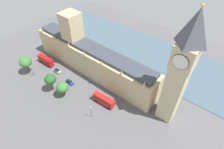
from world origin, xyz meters
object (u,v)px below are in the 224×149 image
plane_tree_by_river_gate (50,79)px  street_lamp_far_end (31,69)px  plane_tree_near_tower (25,62)px  street_lamp_slot_10 (91,110)px  parliament_building (90,57)px  pedestrian_under_trees (49,57)px  double_decker_bus_midblock (104,100)px  car_blue_trailing (70,82)px  double_decker_bus_leading (46,60)px  car_silver_opposite_hall (57,71)px  plane_tree_kerbside (62,87)px  pedestrian_corner (90,82)px  clock_tower (180,72)px

plane_tree_by_river_gate → street_lamp_far_end: bearing=-89.3°
plane_tree_near_tower → street_lamp_slot_10: size_ratio=1.48×
parliament_building → pedestrian_under_trees: bearing=-73.5°
plane_tree_near_tower → double_decker_bus_midblock: bearing=101.8°
parliament_building → car_blue_trailing: 16.61m
pedestrian_under_trees → plane_tree_by_river_gate: plane_tree_by_river_gate is taller
double_decker_bus_leading → street_lamp_far_end: 10.93m
car_silver_opposite_hall → plane_tree_kerbside: plane_tree_kerbside is taller
double_decker_bus_midblock → car_silver_opposite_hall: bearing=-93.9°
double_decker_bus_midblock → pedestrian_under_trees: (-5.37, -47.63, -1.94)m
double_decker_bus_leading → double_decker_bus_midblock: same height
parliament_building → street_lamp_slot_10: (22.09, 21.17, -4.10)m
pedestrian_corner → plane_tree_kerbside: (13.64, -3.77, 5.02)m
pedestrian_corner → street_lamp_slot_10: 20.72m
street_lamp_slot_10 → plane_tree_near_tower: bearing=-89.0°
double_decker_bus_leading → plane_tree_kerbside: bearing=-112.1°
double_decker_bus_midblock → plane_tree_kerbside: 19.93m
car_blue_trailing → plane_tree_by_river_gate: 10.68m
double_decker_bus_leading → double_decker_bus_midblock: bearing=-94.1°
street_lamp_far_end → parliament_building: bearing=137.6°
plane_tree_near_tower → street_lamp_slot_10: 45.86m
clock_tower → double_decker_bus_midblock: size_ratio=4.59×
car_blue_trailing → street_lamp_slot_10: size_ratio=0.68×
pedestrian_under_trees → plane_tree_kerbside: plane_tree_kerbside is taller
double_decker_bus_leading → plane_tree_by_river_gate: (10.21, 19.37, 4.69)m
double_decker_bus_leading → plane_tree_near_tower: size_ratio=1.06×
car_silver_opposite_hall → street_lamp_far_end: (9.72, -7.82, 3.77)m
pedestrian_under_trees → street_lamp_far_end: street_lamp_far_end is taller
pedestrian_under_trees → plane_tree_by_river_gate: 27.88m
pedestrian_under_trees → plane_tree_kerbside: size_ratio=0.19×
car_silver_opposite_hall → pedestrian_corner: bearing=100.3°
street_lamp_far_end → pedestrian_corner: bearing=118.5°
car_blue_trailing → plane_tree_by_river_gate: plane_tree_by_river_gate is taller
plane_tree_kerbside → street_lamp_slot_10: bearing=88.5°
parliament_building → plane_tree_near_tower: bearing=-47.1°
double_decker_bus_leading → car_blue_trailing: double_decker_bus_leading is taller
clock_tower → street_lamp_slot_10: bearing=-49.0°
car_silver_opposite_hall → plane_tree_near_tower: plane_tree_near_tower is taller
pedestrian_corner → parliament_building: bearing=-123.4°
double_decker_bus_leading → clock_tower: bearing=-83.4°
street_lamp_far_end → double_decker_bus_midblock: bearing=102.8°
parliament_building → double_decker_bus_leading: 27.32m
parliament_building → plane_tree_by_river_gate: (22.61, -4.18, -1.46)m
car_silver_opposite_hall → pedestrian_under_trees: 14.85m
car_silver_opposite_hall → plane_tree_kerbside: (8.52, 15.78, 4.87)m
plane_tree_kerbside → pedestrian_under_trees: bearing=-114.6°
double_decker_bus_midblock → street_lamp_slot_10: 8.96m
pedestrian_under_trees → street_lamp_far_end: bearing=101.1°
plane_tree_near_tower → street_lamp_far_end: plane_tree_near_tower is taller
double_decker_bus_midblock → clock_tower: bearing=113.2°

